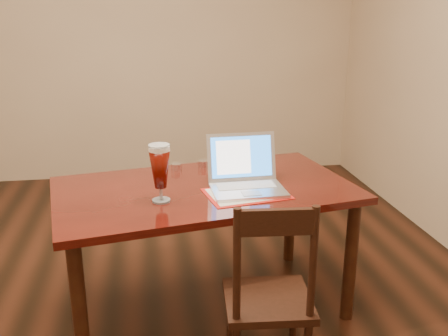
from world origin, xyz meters
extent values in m
plane|color=black|center=(0.00, 0.00, 0.00)|extent=(5.00, 5.00, 0.00)
cube|color=tan|center=(0.00, 2.50, 1.35)|extent=(4.50, 0.01, 2.70)
cube|color=#490F09|center=(0.52, 0.10, 0.69)|extent=(1.63, 1.10, 0.04)
cylinder|color=black|center=(-0.09, -0.36, 0.33)|extent=(0.07, 0.07, 0.67)
cylinder|color=black|center=(1.25, -0.12, 0.33)|extent=(0.07, 0.07, 0.67)
cylinder|color=black|center=(-0.21, 0.33, 0.33)|extent=(0.07, 0.07, 0.67)
cylinder|color=black|center=(1.12, 0.56, 0.33)|extent=(0.07, 0.07, 0.67)
cube|color=#AF1710|center=(0.71, -0.04, 0.71)|extent=(0.44, 0.35, 0.00)
cube|color=beige|center=(0.71, -0.04, 0.71)|extent=(0.40, 0.30, 0.00)
cube|color=silver|center=(0.72, -0.02, 0.72)|extent=(0.37, 0.26, 0.02)
cube|color=#AFAFB3|center=(0.72, 0.03, 0.73)|extent=(0.30, 0.12, 0.00)
cube|color=#B3B3B7|center=(0.72, -0.09, 0.73)|extent=(0.09, 0.07, 0.00)
cube|color=silver|center=(0.72, 0.14, 0.85)|extent=(0.36, 0.08, 0.24)
cube|color=blue|center=(0.72, 0.13, 0.85)|extent=(0.32, 0.07, 0.20)
cube|color=white|center=(0.67, 0.13, 0.85)|extent=(0.18, 0.05, 0.17)
cylinder|color=silver|center=(0.29, -0.07, 0.71)|extent=(0.09, 0.09, 0.01)
cylinder|color=silver|center=(0.29, -0.07, 0.75)|extent=(0.01, 0.01, 0.06)
cylinder|color=white|center=(0.29, -0.07, 0.97)|extent=(0.10, 0.10, 0.02)
cylinder|color=silver|center=(0.29, -0.07, 0.98)|extent=(0.10, 0.10, 0.01)
cylinder|color=silver|center=(0.39, 0.40, 0.73)|extent=(0.06, 0.06, 0.04)
cylinder|color=silver|center=(0.55, 0.44, 0.73)|extent=(0.06, 0.06, 0.04)
cube|color=black|center=(0.72, -0.48, 0.38)|extent=(0.40, 0.38, 0.04)
cylinder|color=black|center=(0.58, -0.32, 0.18)|extent=(0.04, 0.04, 0.36)
cylinder|color=black|center=(0.88, -0.35, 0.18)|extent=(0.04, 0.04, 0.36)
cylinder|color=black|center=(0.56, -0.60, 0.63)|extent=(0.03, 0.03, 0.48)
cylinder|color=black|center=(0.86, -0.63, 0.63)|extent=(0.03, 0.03, 0.48)
cube|color=black|center=(0.71, -0.62, 0.81)|extent=(0.30, 0.05, 0.11)
camera|label=1|loc=(0.24, -2.30, 1.58)|focal=40.00mm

